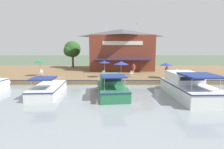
{
  "coord_description": "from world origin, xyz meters",
  "views": [
    {
      "loc": [
        22.52,
        0.89,
        4.75
      ],
      "look_at": [
        -1.0,
        0.93,
        1.3
      ],
      "focal_mm": 28.0,
      "sensor_mm": 36.0,
      "label": 1
    }
  ],
  "objects_px": {
    "motorboat_mid_row": "(111,86)",
    "tree_downstream_bank": "(72,50)",
    "motorboat_nearest_quay": "(50,88)",
    "person_mid_patio": "(134,68)",
    "person_near_entrance": "(167,71)",
    "waterfront_restaurant": "(121,49)",
    "cafe_chair_facing_river": "(41,72)",
    "motorboat_far_downstream": "(185,86)",
    "cafe_chair_beside_entrance": "(132,73)",
    "tree_upstream_bank": "(116,46)",
    "patio_umbrella_far_corner": "(121,63)",
    "patio_umbrella_near_quay_edge": "(40,61)",
    "patio_umbrella_mid_patio_right": "(104,62)",
    "cafe_chair_far_corner_seat": "(103,73)",
    "patio_umbrella_by_entrance": "(166,64)",
    "cafe_chair_mid_patio": "(177,71)"
  },
  "relations": [
    {
      "from": "cafe_chair_beside_entrance",
      "to": "motorboat_mid_row",
      "type": "bearing_deg",
      "value": -20.46
    },
    {
      "from": "tree_downstream_bank",
      "to": "patio_umbrella_near_quay_edge",
      "type": "bearing_deg",
      "value": -9.78
    },
    {
      "from": "patio_umbrella_near_quay_edge",
      "to": "person_mid_patio",
      "type": "height_order",
      "value": "patio_umbrella_near_quay_edge"
    },
    {
      "from": "tree_downstream_bank",
      "to": "patio_umbrella_mid_patio_right",
      "type": "bearing_deg",
      "value": 29.68
    },
    {
      "from": "cafe_chair_facing_river",
      "to": "person_near_entrance",
      "type": "relative_size",
      "value": 0.48
    },
    {
      "from": "person_near_entrance",
      "to": "motorboat_mid_row",
      "type": "height_order",
      "value": "person_near_entrance"
    },
    {
      "from": "patio_umbrella_by_entrance",
      "to": "cafe_chair_far_corner_seat",
      "type": "bearing_deg",
      "value": -100.41
    },
    {
      "from": "waterfront_restaurant",
      "to": "person_near_entrance",
      "type": "bearing_deg",
      "value": 25.62
    },
    {
      "from": "cafe_chair_beside_entrance",
      "to": "motorboat_far_downstream",
      "type": "height_order",
      "value": "motorboat_far_downstream"
    },
    {
      "from": "motorboat_nearest_quay",
      "to": "person_mid_patio",
      "type": "bearing_deg",
      "value": 134.32
    },
    {
      "from": "cafe_chair_beside_entrance",
      "to": "tree_upstream_bank",
      "type": "xyz_separation_m",
      "value": [
        -12.39,
        -2.19,
        4.27
      ]
    },
    {
      "from": "patio_umbrella_near_quay_edge",
      "to": "person_near_entrance",
      "type": "distance_m",
      "value": 18.92
    },
    {
      "from": "cafe_chair_facing_river",
      "to": "cafe_chair_far_corner_seat",
      "type": "distance_m",
      "value": 10.29
    },
    {
      "from": "patio_umbrella_by_entrance",
      "to": "tree_downstream_bank",
      "type": "distance_m",
      "value": 22.07
    },
    {
      "from": "motorboat_mid_row",
      "to": "tree_downstream_bank",
      "type": "bearing_deg",
      "value": -157.34
    },
    {
      "from": "cafe_chair_far_corner_seat",
      "to": "person_near_entrance",
      "type": "bearing_deg",
      "value": 75.46
    },
    {
      "from": "patio_umbrella_near_quay_edge",
      "to": "cafe_chair_beside_entrance",
      "type": "height_order",
      "value": "patio_umbrella_near_quay_edge"
    },
    {
      "from": "patio_umbrella_near_quay_edge",
      "to": "cafe_chair_beside_entrance",
      "type": "relative_size",
      "value": 2.92
    },
    {
      "from": "patio_umbrella_far_corner",
      "to": "tree_upstream_bank",
      "type": "xyz_separation_m",
      "value": [
        -14.52,
        -0.48,
        2.54
      ]
    },
    {
      "from": "motorboat_nearest_quay",
      "to": "motorboat_far_downstream",
      "type": "bearing_deg",
      "value": 87.29
    },
    {
      "from": "patio_umbrella_by_entrance",
      "to": "person_mid_patio",
      "type": "height_order",
      "value": "patio_umbrella_by_entrance"
    },
    {
      "from": "person_near_entrance",
      "to": "cafe_chair_facing_river",
      "type": "bearing_deg",
      "value": -101.52
    },
    {
      "from": "person_mid_patio",
      "to": "motorboat_nearest_quay",
      "type": "relative_size",
      "value": 0.24
    },
    {
      "from": "cafe_chair_far_corner_seat",
      "to": "person_mid_patio",
      "type": "bearing_deg",
      "value": 109.29
    },
    {
      "from": "cafe_chair_beside_entrance",
      "to": "cafe_chair_facing_river",
      "type": "bearing_deg",
      "value": -96.54
    },
    {
      "from": "patio_umbrella_by_entrance",
      "to": "motorboat_far_downstream",
      "type": "xyz_separation_m",
      "value": [
        7.24,
        -0.23,
        -1.62
      ]
    },
    {
      "from": "cafe_chair_facing_river",
      "to": "patio_umbrella_by_entrance",
      "type": "bearing_deg",
      "value": 80.44
    },
    {
      "from": "waterfront_restaurant",
      "to": "motorboat_mid_row",
      "type": "distance_m",
      "value": 18.56
    },
    {
      "from": "waterfront_restaurant",
      "to": "tree_downstream_bank",
      "type": "relative_size",
      "value": 2.15
    },
    {
      "from": "person_mid_patio",
      "to": "tree_upstream_bank",
      "type": "xyz_separation_m",
      "value": [
        -10.61,
        -2.75,
        3.63
      ]
    },
    {
      "from": "motorboat_nearest_quay",
      "to": "patio_umbrella_mid_patio_right",
      "type": "bearing_deg",
      "value": 142.36
    },
    {
      "from": "motorboat_far_downstream",
      "to": "motorboat_nearest_quay",
      "type": "relative_size",
      "value": 1.25
    },
    {
      "from": "cafe_chair_mid_patio",
      "to": "person_mid_patio",
      "type": "distance_m",
      "value": 7.42
    },
    {
      "from": "motorboat_mid_row",
      "to": "tree_downstream_bank",
      "type": "relative_size",
      "value": 1.28
    },
    {
      "from": "motorboat_far_downstream",
      "to": "patio_umbrella_by_entrance",
      "type": "bearing_deg",
      "value": 178.19
    },
    {
      "from": "patio_umbrella_near_quay_edge",
      "to": "motorboat_far_downstream",
      "type": "xyz_separation_m",
      "value": [
        9.13,
        18.58,
        -1.87
      ]
    },
    {
      "from": "cafe_chair_facing_river",
      "to": "cafe_chair_far_corner_seat",
      "type": "bearing_deg",
      "value": 81.2
    },
    {
      "from": "patio_umbrella_mid_patio_right",
      "to": "tree_downstream_bank",
      "type": "height_order",
      "value": "tree_downstream_bank"
    },
    {
      "from": "cafe_chair_facing_river",
      "to": "motorboat_mid_row",
      "type": "relative_size",
      "value": 0.11
    },
    {
      "from": "person_mid_patio",
      "to": "tree_downstream_bank",
      "type": "bearing_deg",
      "value": -131.31
    },
    {
      "from": "patio_umbrella_far_corner",
      "to": "cafe_chair_facing_river",
      "type": "bearing_deg",
      "value": -106.55
    },
    {
      "from": "cafe_chair_mid_patio",
      "to": "waterfront_restaurant",
      "type": "bearing_deg",
      "value": -128.56
    },
    {
      "from": "tree_upstream_bank",
      "to": "cafe_chair_beside_entrance",
      "type": "bearing_deg",
      "value": 10.03
    },
    {
      "from": "cafe_chair_far_corner_seat",
      "to": "tree_upstream_bank",
      "type": "xyz_separation_m",
      "value": [
        -12.31,
        2.11,
        4.27
      ]
    },
    {
      "from": "patio_umbrella_far_corner",
      "to": "cafe_chair_beside_entrance",
      "type": "height_order",
      "value": "patio_umbrella_far_corner"
    },
    {
      "from": "waterfront_restaurant",
      "to": "motorboat_far_downstream",
      "type": "bearing_deg",
      "value": 16.79
    },
    {
      "from": "person_mid_patio",
      "to": "cafe_chair_far_corner_seat",
      "type": "bearing_deg",
      "value": -70.71
    },
    {
      "from": "person_near_entrance",
      "to": "motorboat_nearest_quay",
      "type": "xyz_separation_m",
      "value": [
        5.91,
        -14.28,
        -1.08
      ]
    },
    {
      "from": "tree_downstream_bank",
      "to": "tree_upstream_bank",
      "type": "bearing_deg",
      "value": 87.91
    },
    {
      "from": "patio_umbrella_mid_patio_right",
      "to": "cafe_chair_mid_patio",
      "type": "height_order",
      "value": "patio_umbrella_mid_patio_right"
    }
  ]
}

